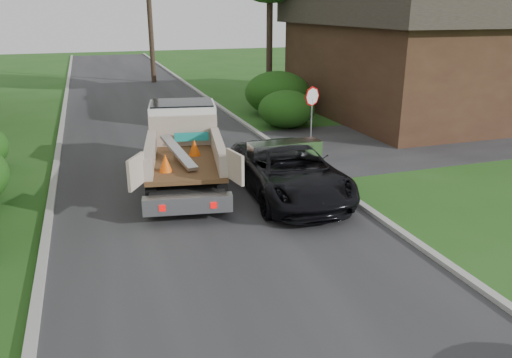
{
  "coord_description": "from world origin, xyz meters",
  "views": [
    {
      "loc": [
        -2.8,
        -8.09,
        5.23
      ],
      "look_at": [
        0.97,
        3.06,
        1.2
      ],
      "focal_mm": 35.0,
      "sensor_mm": 36.0,
      "label": 1
    }
  ],
  "objects": [
    {
      "name": "curb_right",
      "position": [
        4.1,
        10.0,
        0.06
      ],
      "size": [
        0.2,
        90.0,
        0.12
      ],
      "primitive_type": "cube",
      "color": "#9E9E99",
      "rests_on": "ground"
    },
    {
      "name": "side_street",
      "position": [
        12.0,
        9.0,
        0.01
      ],
      "size": [
        16.0,
        7.0,
        0.02
      ],
      "primitive_type": "cube",
      "color": "#28282B",
      "rests_on": "ground"
    },
    {
      "name": "stop_sign",
      "position": [
        5.2,
        9.0,
        1.78
      ],
      "size": [
        0.71,
        0.32,
        2.48
      ],
      "color": "slate",
      "rests_on": "ground"
    },
    {
      "name": "hedge_right_b",
      "position": [
        6.5,
        16.0,
        1.1
      ],
      "size": [
        3.38,
        3.38,
        2.21
      ],
      "primitive_type": "ellipsoid",
      "color": "#19440F",
      "rests_on": "ground"
    },
    {
      "name": "flatbed_truck",
      "position": [
        -0.05,
        7.26,
        1.24
      ],
      "size": [
        3.48,
        6.35,
        2.28
      ],
      "rotation": [
        0.0,
        0.0,
        -0.17
      ],
      "color": "black",
      "rests_on": "ground"
    },
    {
      "name": "road",
      "position": [
        0.0,
        10.0,
        0.0
      ],
      "size": [
        8.0,
        90.0,
        0.02
      ],
      "primitive_type": "cube",
      "color": "#28282B",
      "rests_on": "ground"
    },
    {
      "name": "black_pickup",
      "position": [
        2.52,
        4.66,
        0.76
      ],
      "size": [
        2.79,
        5.56,
        1.51
      ],
      "primitive_type": "imported",
      "rotation": [
        0.0,
        0.0,
        -0.05
      ],
      "color": "black",
      "rests_on": "ground"
    },
    {
      "name": "house_right",
      "position": [
        13.0,
        14.0,
        3.16
      ],
      "size": [
        9.72,
        12.96,
        6.2
      ],
      "rotation": [
        0.0,
        0.0,
        1.57
      ],
      "color": "#3C2318",
      "rests_on": "ground"
    },
    {
      "name": "ground",
      "position": [
        0.0,
        0.0,
        0.0
      ],
      "size": [
        120.0,
        120.0,
        0.0
      ],
      "primitive_type": "plane",
      "color": "#214F16",
      "rests_on": "ground"
    },
    {
      "name": "hedge_right_a",
      "position": [
        5.8,
        13.0,
        0.85
      ],
      "size": [
        2.6,
        2.6,
        1.7
      ],
      "primitive_type": "ellipsoid",
      "color": "#19440F",
      "rests_on": "ground"
    },
    {
      "name": "curb_left",
      "position": [
        -4.1,
        10.0,
        0.06
      ],
      "size": [
        0.2,
        90.0,
        0.12
      ],
      "primitive_type": "cube",
      "color": "#9E9E99",
      "rests_on": "ground"
    }
  ]
}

